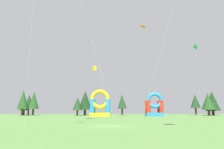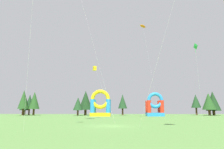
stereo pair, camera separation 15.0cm
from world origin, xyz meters
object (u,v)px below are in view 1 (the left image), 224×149
kite_orange_parafoil (143,27)px  inflatable_yellow_castle (154,107)px  kite_yellow_box (94,68)px  inflatable_blue_arch (100,106)px  kite_green_diamond (195,48)px

kite_orange_parafoil → inflatable_yellow_castle: bearing=71.8°
kite_yellow_box → inflatable_blue_arch: bearing=89.6°
inflatable_yellow_castle → kite_green_diamond: bearing=-85.2°
kite_orange_parafoil → kite_green_diamond: 16.79m
kite_yellow_box → inflatable_blue_arch: 17.93m
kite_yellow_box → inflatable_yellow_castle: kite_yellow_box is taller
kite_orange_parafoil → inflatable_blue_arch: size_ratio=2.84×
kite_orange_parafoil → kite_yellow_box: 15.44m
kite_yellow_box → inflatable_blue_arch: kite_yellow_box is taller
kite_green_diamond → inflatable_yellow_castle: kite_green_diamond is taller
inflatable_yellow_castle → inflatable_blue_arch: bearing=-178.7°
kite_orange_parafoil → inflatable_yellow_castle: 24.32m
kite_orange_parafoil → inflatable_blue_arch: bearing=127.9°
kite_green_diamond → inflatable_yellow_castle: (-2.26, 26.83, -9.81)m
kite_yellow_box → inflatable_blue_arch: (0.11, 16.01, -8.07)m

